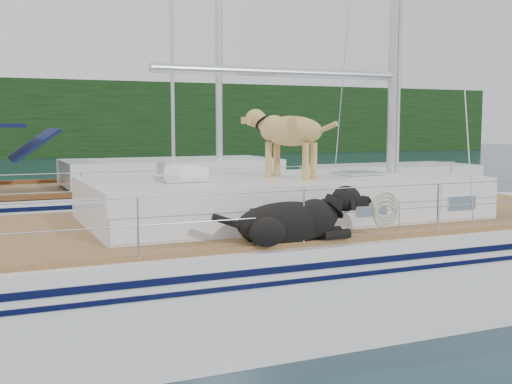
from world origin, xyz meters
name	(u,v)px	position (x,y,z in m)	size (l,w,h in m)	color
ground	(228,314)	(0.00, 0.00, 0.00)	(120.00, 120.00, 0.00)	black
tree_line	(15,118)	(0.00, 45.00, 3.00)	(90.00, 3.00, 6.00)	black
shore_bank	(15,149)	(0.00, 46.20, 0.60)	(92.00, 1.00, 1.20)	#595147
main_sailboat	(234,264)	(0.10, -0.01, 0.68)	(12.00, 3.82, 14.01)	white
neighbor_sailboat	(124,209)	(0.05, 6.53, 0.63)	(11.00, 3.50, 13.30)	white
bg_boat_center	(174,179)	(4.00, 16.00, 0.45)	(7.20, 3.00, 11.65)	white
bg_boat_east	(392,177)	(12.00, 13.00, 0.46)	(6.40, 3.00, 11.65)	white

